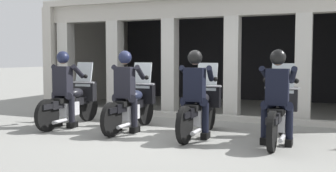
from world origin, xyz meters
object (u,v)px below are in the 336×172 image
Objects in this scene: police_officer_far_left at (64,82)px; police_officer_far_right at (278,89)px; motorcycle_center_left at (133,105)px; motorcycle_center_right at (200,109)px; police_officer_center_right at (195,86)px; police_officer_center_left at (125,84)px; motorcycle_far_left at (73,102)px; motorcycle_far_right at (279,113)px.

police_officer_far_left and police_officer_far_right have the same top height.
motorcycle_center_left is (1.44, 0.32, -0.44)m from police_officer_far_left.
police_officer_center_right is at bearing -74.11° from motorcycle_center_right.
police_officer_far_left is 1.44m from police_officer_center_left.
motorcycle_center_left is at bearing -165.06° from motorcycle_center_right.
motorcycle_far_left is 1.29× the size of police_officer_far_left.
motorcycle_far_left and motorcycle_far_right have the same top height.
motorcycle_far_left and motorcycle_center_right have the same top height.
motorcycle_center_right is 1.44m from motorcycle_far_right.
motorcycle_far_left is 1.00× the size of motorcycle_center_right.
motorcycle_far_left is at bearing -164.82° from motorcycle_far_right.
police_officer_far_left is 4.31m from police_officer_far_right.
motorcycle_far_right is at bearing 104.99° from police_officer_far_right.
police_officer_far_right is at bearing 7.90° from motorcycle_center_left.
police_officer_far_right is at bearing 4.62° from motorcycle_center_right.
police_officer_center_left and police_officer_far_right have the same top height.
police_officer_center_left is 1.00× the size of police_officer_center_right.
police_officer_far_left is at bearing -164.31° from police_officer_center_left.
police_officer_far_left is at bearing -158.14° from motorcycle_center_right.
motorcycle_center_left is at bearing 24.47° from police_officer_far_left.
police_officer_far_left is 0.78× the size of motorcycle_center_left.
motorcycle_center_left is at bearing -176.19° from police_officer_center_right.
police_officer_far_left and police_officer_center_right have the same top height.
police_officer_far_left reaches higher than motorcycle_far_right.
motorcycle_center_right is 1.29× the size of police_officer_center_right.
police_officer_center_left reaches higher than motorcycle_center_right.
police_officer_far_left is 1.54m from motorcycle_center_left.
motorcycle_center_left is at bearing -165.54° from motorcycle_far_right.
motorcycle_far_left is 0.52m from police_officer_far_left.
police_officer_far_right is at bearing 13.53° from police_officer_center_left.
police_officer_center_left is at bearing 13.38° from police_officer_far_left.
police_officer_far_right is at bearing -75.01° from motorcycle_far_right.
police_officer_far_left is (-0.00, -0.28, 0.44)m from motorcycle_far_left.
motorcycle_far_right is (4.31, 0.28, -0.44)m from police_officer_far_left.
police_officer_center_right and police_officer_far_right have the same top height.
motorcycle_center_left is 1.29× the size of police_officer_center_right.
police_officer_far_left is at bearing -161.06° from motorcycle_far_right.
motorcycle_far_left is 2.87m from motorcycle_center_right.
motorcycle_far_right is at bearing 15.78° from motorcycle_center_right.
police_officer_center_right reaches higher than motorcycle_center_left.
motorcycle_center_right is at bearing 12.09° from motorcycle_far_left.
motorcycle_center_right is (2.87, 0.29, -0.44)m from police_officer_far_left.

